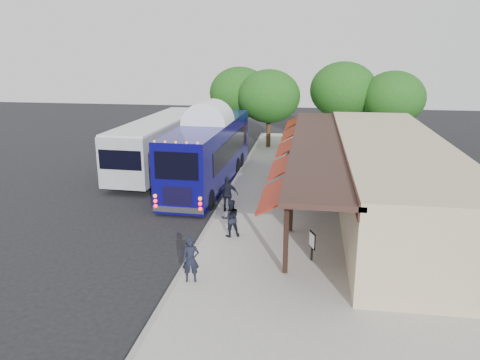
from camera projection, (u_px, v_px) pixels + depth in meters
The scene contains 15 objects.
ground at pixel (206, 230), 21.10m from camera, with size 90.00×90.00×0.00m, color black.
sidewalk at pixel (318, 205), 24.16m from camera, with size 10.00×40.00×0.15m, color #9E9B93.
curb at pixel (223, 201), 24.88m from camera, with size 0.20×40.00×0.16m, color gray.
station_shelter at pixel (388, 175), 23.19m from camera, with size 8.15×20.00×3.60m.
coach_bus at pixel (209, 149), 27.74m from camera, with size 3.02×12.41×3.94m.
city_bus at pixel (161, 142), 31.19m from camera, with size 3.28×12.65×3.37m.
ped_a at pixel (191, 260), 16.00m from camera, with size 0.58×0.38×1.60m, color black.
ped_b at pixel (230, 218), 19.83m from camera, with size 0.79×0.62×1.63m, color black.
ped_c at pixel (228, 194), 22.84m from camera, with size 1.03×0.43×1.75m, color black.
ped_d at pixel (291, 166), 28.02m from camera, with size 1.19×0.68×1.84m, color black.
sign_board at pixel (312, 242), 17.55m from camera, with size 0.24×0.50×1.15m.
tree_left at pixel (269, 96), 36.78m from camera, with size 4.92×4.92×6.30m.
tree_mid at pixel (343, 90), 37.69m from camera, with size 5.36×5.36×6.86m.
tree_right at pixel (393, 98), 36.16m from camera, with size 4.86×4.86×6.22m.
tree_far at pixel (240, 93), 38.87m from camera, with size 5.00×5.00×6.40m.
Camera 1 is at (4.46, -19.21, 7.98)m, focal length 35.00 mm.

